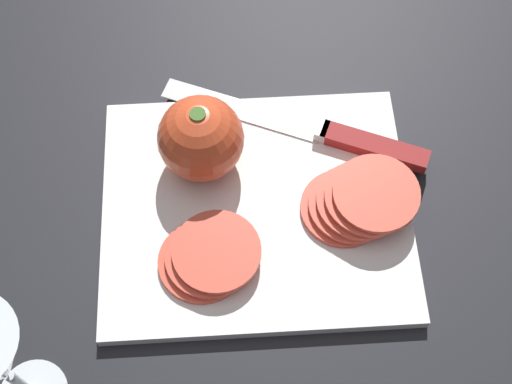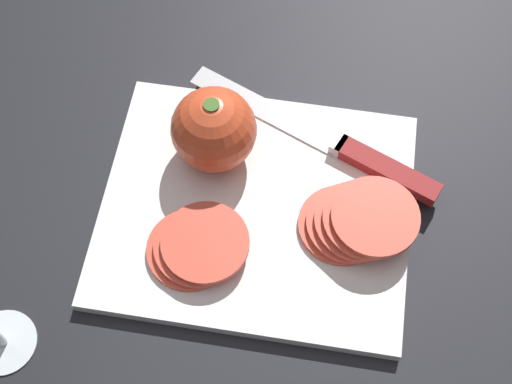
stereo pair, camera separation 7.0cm
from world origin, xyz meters
TOP-DOWN VIEW (x-y plane):
  - ground_plane at (0.00, 0.00)m, footprint 3.00×3.00m
  - cutting_board at (0.06, 0.03)m, footprint 0.31×0.26m
  - whole_tomato at (0.01, 0.09)m, footprint 0.09×0.09m
  - knife at (0.16, 0.10)m, footprint 0.28×0.14m
  - tomato_slice_stack_near at (0.16, 0.03)m, footprint 0.12×0.09m
  - tomato_slice_stack_far at (0.01, -0.02)m, footprint 0.10×0.09m

SIDE VIEW (x-z plane):
  - ground_plane at x=0.00m, z-range 0.00..0.00m
  - cutting_board at x=0.06m, z-range 0.00..0.01m
  - knife at x=0.16m, z-range 0.01..0.03m
  - tomato_slice_stack_far at x=0.01m, z-range 0.01..0.03m
  - tomato_slice_stack_near at x=0.16m, z-range 0.01..0.05m
  - whole_tomato at x=0.01m, z-range 0.01..0.10m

